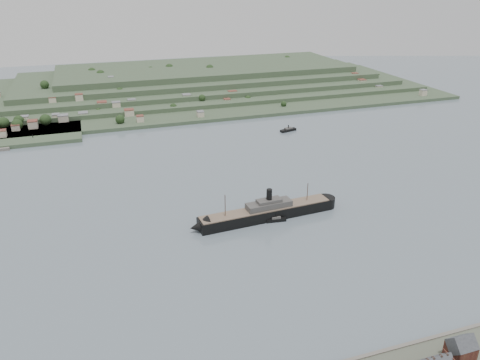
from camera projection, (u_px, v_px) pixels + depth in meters
name	position (u px, v px, depth m)	size (l,w,h in m)	color
ground	(267.00, 211.00, 343.89)	(1400.00, 1400.00, 0.00)	slate
gabled_building	(461.00, 349.00, 206.19)	(10.40, 10.18, 14.09)	#401B17
far_peninsula	(187.00, 84.00, 688.43)	(760.00, 309.00, 30.00)	#3A4E34
steamship	(263.00, 213.00, 330.87)	(112.53, 20.26, 26.98)	black
tugboat	(276.00, 219.00, 329.24)	(14.65, 5.33, 6.45)	black
ferry_west	(33.00, 140.00, 488.29)	(18.13, 5.55, 6.74)	black
ferry_east	(288.00, 130.00, 518.70)	(19.94, 10.04, 7.20)	black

